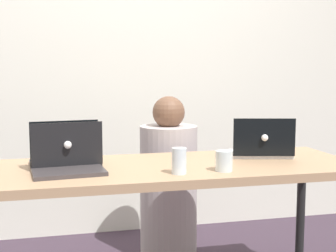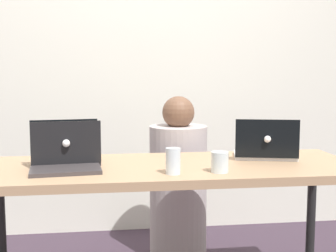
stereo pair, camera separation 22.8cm
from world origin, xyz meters
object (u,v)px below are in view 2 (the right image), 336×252
(laptop_front_left, at_px, (65,159))
(laptop_back_left, at_px, (66,155))
(water_glass_right, at_px, (220,163))
(person_at_center, at_px, (178,187))
(water_glass_center, at_px, (173,163))
(laptop_back_right, at_px, (265,150))

(laptop_front_left, bearing_deg, laptop_back_left, 86.13)
(laptop_back_left, relative_size, water_glass_right, 3.70)
(person_at_center, bearing_deg, water_glass_center, 91.05)
(laptop_front_left, bearing_deg, water_glass_center, -24.58)
(laptop_back_right, relative_size, laptop_back_left, 1.04)
(person_at_center, bearing_deg, laptop_front_left, 58.59)
(laptop_back_left, bearing_deg, person_at_center, -143.65)
(person_at_center, xyz_separation_m, laptop_back_right, (0.37, -0.55, 0.32))
(water_glass_right, bearing_deg, person_at_center, 93.90)
(laptop_back_right, relative_size, water_glass_center, 3.09)
(water_glass_center, bearing_deg, person_at_center, 79.60)
(laptop_back_right, bearing_deg, laptop_front_left, 21.00)
(laptop_front_left, relative_size, laptop_back_left, 0.97)
(laptop_front_left, relative_size, laptop_back_right, 0.93)
(water_glass_right, relative_size, water_glass_center, 0.80)
(laptop_front_left, bearing_deg, person_at_center, 41.26)
(person_at_center, bearing_deg, water_glass_right, 105.35)
(laptop_back_right, relative_size, water_glass_right, 3.86)
(person_at_center, distance_m, laptop_back_left, 0.91)
(person_at_center, distance_m, laptop_front_left, 0.98)
(person_at_center, relative_size, water_glass_right, 11.13)
(laptop_back_right, xyz_separation_m, laptop_back_left, (-1.00, -0.02, 0.00))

